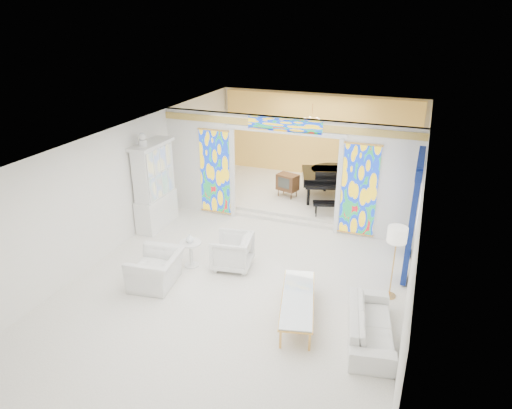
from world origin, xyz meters
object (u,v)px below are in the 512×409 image
at_px(armchair_left, 156,269).
at_px(sofa, 371,325).
at_px(armchair_right, 232,252).
at_px(tv_console, 288,182).
at_px(china_cabinet, 155,186).
at_px(grand_piano, 328,176).
at_px(coffee_table, 298,299).

relative_size(armchair_left, sofa, 0.57).
xyz_separation_m(armchair_right, tv_console, (0.04, 4.23, 0.24)).
bearing_deg(armchair_left, sofa, 79.80).
xyz_separation_m(china_cabinet, sofa, (6.17, -2.75, -0.88)).
relative_size(sofa, tv_console, 2.78).
relative_size(armchair_right, sofa, 0.44).
distance_m(armchair_right, tv_console, 4.24).
xyz_separation_m(armchair_right, grand_piano, (1.20, 4.67, 0.46)).
bearing_deg(coffee_table, sofa, -5.58).
bearing_deg(grand_piano, armchair_right, -121.95).
xyz_separation_m(sofa, grand_piano, (-2.15, 6.11, 0.57)).
height_order(china_cabinet, coffee_table, china_cabinet).
distance_m(china_cabinet, grand_piano, 5.24).
bearing_deg(tv_console, sofa, -42.78).
bearing_deg(tv_console, coffee_table, -54.12).
bearing_deg(armchair_left, china_cabinet, -156.37).
bearing_deg(sofa, armchair_right, 56.82).
bearing_deg(sofa, grand_piano, 9.49).
distance_m(grand_piano, tv_console, 1.25).
relative_size(armchair_right, coffee_table, 0.42).
height_order(china_cabinet, grand_piano, china_cabinet).
bearing_deg(armchair_right, coffee_table, 47.26).
bearing_deg(china_cabinet, grand_piano, 39.88).
distance_m(china_cabinet, coffee_table, 5.48).
bearing_deg(china_cabinet, coffee_table, -28.77).
distance_m(coffee_table, grand_piano, 6.03).
xyz_separation_m(armchair_left, tv_console, (1.30, 5.48, 0.28)).
relative_size(china_cabinet, sofa, 1.36).
bearing_deg(tv_console, grand_piano, 37.58).
distance_m(armchair_right, grand_piano, 4.84).
distance_m(armchair_right, coffee_table, 2.33).
xyz_separation_m(coffee_table, tv_console, (-1.90, 5.53, 0.24)).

